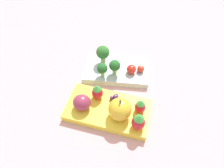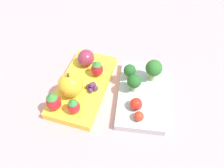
% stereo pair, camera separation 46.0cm
% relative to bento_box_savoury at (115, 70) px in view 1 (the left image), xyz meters
% --- Properties ---
extents(ground_plane, '(4.00, 4.00, 0.00)m').
position_rel_bento_box_savoury_xyz_m(ground_plane, '(0.00, -0.07, -0.01)').
color(ground_plane, '#C6939E').
extents(bento_box_savoury, '(0.21, 0.14, 0.02)m').
position_rel_bento_box_savoury_xyz_m(bento_box_savoury, '(0.00, 0.00, 0.00)').
color(bento_box_savoury, silver).
rests_on(bento_box_savoury, ground_plane).
extents(bento_box_fruit, '(0.22, 0.11, 0.02)m').
position_rel_bento_box_savoury_xyz_m(bento_box_fruit, '(0.02, -0.14, 0.00)').
color(bento_box_fruit, yellow).
rests_on(bento_box_fruit, ground_plane).
extents(broccoli_floret_0, '(0.04, 0.04, 0.06)m').
position_rel_bento_box_savoury_xyz_m(broccoli_floret_0, '(-0.04, 0.02, 0.05)').
color(broccoli_floret_0, '#93B770').
rests_on(broccoli_floret_0, bento_box_savoury).
extents(broccoli_floret_1, '(0.03, 0.03, 0.05)m').
position_rel_bento_box_savoury_xyz_m(broccoli_floret_1, '(-0.03, -0.04, 0.04)').
color(broccoli_floret_1, '#93B770').
rests_on(broccoli_floret_1, bento_box_savoury).
extents(broccoli_floret_2, '(0.03, 0.03, 0.05)m').
position_rel_bento_box_savoury_xyz_m(broccoli_floret_2, '(0.01, -0.02, 0.04)').
color(broccoli_floret_2, '#93B770').
rests_on(broccoli_floret_2, bento_box_savoury).
extents(cherry_tomato_0, '(0.02, 0.02, 0.02)m').
position_rel_bento_box_savoury_xyz_m(cherry_tomato_0, '(0.07, 0.01, 0.02)').
color(cherry_tomato_0, red).
rests_on(cherry_tomato_0, bento_box_savoury).
extents(cherry_tomato_1, '(0.03, 0.03, 0.03)m').
position_rel_bento_box_savoury_xyz_m(cherry_tomato_1, '(0.05, -0.00, 0.02)').
color(cherry_tomato_1, red).
rests_on(cherry_tomato_1, bento_box_savoury).
extents(apple, '(0.06, 0.06, 0.07)m').
position_rel_bento_box_savoury_xyz_m(apple, '(0.05, -0.16, 0.04)').
color(apple, gold).
rests_on(apple, bento_box_fruit).
extents(strawberry_0, '(0.03, 0.03, 0.05)m').
position_rel_bento_box_savoury_xyz_m(strawberry_0, '(-0.02, -0.12, 0.03)').
color(strawberry_0, red).
rests_on(strawberry_0, bento_box_fruit).
extents(strawberry_1, '(0.03, 0.03, 0.05)m').
position_rel_bento_box_savoury_xyz_m(strawberry_1, '(0.10, -0.17, 0.04)').
color(strawberry_1, red).
rests_on(strawberry_1, bento_box_fruit).
extents(strawberry_2, '(0.03, 0.03, 0.04)m').
position_rel_bento_box_savoury_xyz_m(strawberry_2, '(0.10, -0.13, 0.03)').
color(strawberry_2, red).
rests_on(strawberry_2, bento_box_fruit).
extents(plum, '(0.05, 0.04, 0.04)m').
position_rel_bento_box_savoury_xyz_m(plum, '(-0.05, -0.16, 0.03)').
color(plum, '#892D47').
rests_on(plum, bento_box_fruit).
extents(grape_cluster, '(0.03, 0.03, 0.02)m').
position_rel_bento_box_savoury_xyz_m(grape_cluster, '(0.03, -0.11, 0.02)').
color(grape_cluster, '#562D5B').
rests_on(grape_cluster, bento_box_fruit).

